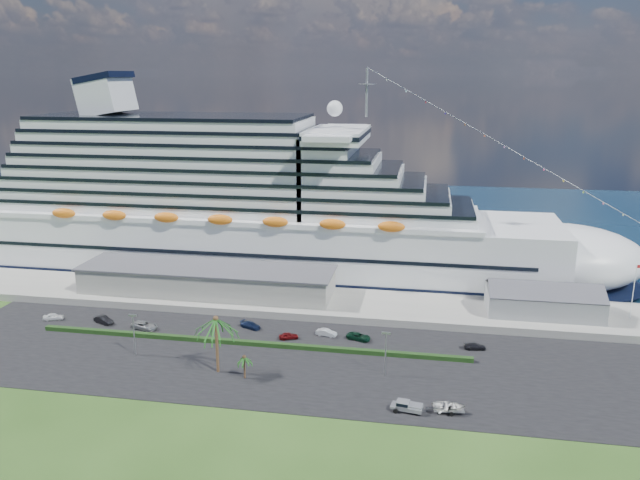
% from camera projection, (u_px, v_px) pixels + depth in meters
% --- Properties ---
extents(ground, '(420.00, 420.00, 0.00)m').
position_uv_depth(ground, '(266.00, 387.00, 107.82)').
color(ground, '#274617').
rests_on(ground, ground).
extents(asphalt_lot, '(140.00, 38.00, 0.12)m').
position_uv_depth(asphalt_lot, '(281.00, 359.00, 118.27)').
color(asphalt_lot, black).
rests_on(asphalt_lot, ground).
extents(wharf, '(240.00, 20.00, 1.80)m').
position_uv_depth(wharf, '(310.00, 302.00, 145.64)').
color(wharf, gray).
rests_on(wharf, ground).
extents(water, '(420.00, 160.00, 0.02)m').
position_uv_depth(water, '(356.00, 220.00, 231.48)').
color(water, '#0B1B32').
rests_on(water, ground).
extents(cruise_ship, '(191.00, 38.00, 54.00)m').
position_uv_depth(cruise_ship, '(248.00, 211.00, 168.01)').
color(cruise_ship, silver).
rests_on(cruise_ship, ground).
extents(terminal_building, '(61.00, 15.00, 6.30)m').
position_uv_depth(terminal_building, '(207.00, 279.00, 148.79)').
color(terminal_building, gray).
rests_on(terminal_building, wharf).
extents(port_shed, '(24.00, 12.31, 7.37)m').
position_uv_depth(port_shed, '(543.00, 301.00, 135.98)').
color(port_shed, gray).
rests_on(port_shed, wharf).
extents(flagpole, '(1.08, 0.16, 12.00)m').
position_uv_depth(flagpole, '(634.00, 290.00, 131.94)').
color(flagpole, silver).
rests_on(flagpole, wharf).
extents(hedge, '(88.00, 1.10, 0.90)m').
position_uv_depth(hedge, '(247.00, 343.00, 124.24)').
color(hedge, black).
rests_on(hedge, asphalt_lot).
extents(lamp_post_left, '(1.60, 0.35, 8.27)m').
position_uv_depth(lamp_post_left, '(134.00, 329.00, 118.77)').
color(lamp_post_left, gray).
rests_on(lamp_post_left, asphalt_lot).
extents(lamp_post_right, '(1.60, 0.35, 8.27)m').
position_uv_depth(lamp_post_right, '(386.00, 348.00, 110.68)').
color(lamp_post_right, gray).
rests_on(lamp_post_right, asphalt_lot).
extents(palm_tall, '(8.82, 8.82, 11.13)m').
position_uv_depth(palm_tall, '(216.00, 325.00, 110.93)').
color(palm_tall, '#47301E').
rests_on(palm_tall, ground).
extents(palm_short, '(3.53, 3.53, 4.56)m').
position_uv_depth(palm_short, '(244.00, 360.00, 110.01)').
color(palm_short, '#47301E').
rests_on(palm_short, ground).
extents(parked_car_0, '(4.60, 2.95, 1.46)m').
position_uv_depth(parked_car_0, '(54.00, 317.00, 136.88)').
color(parked_car_0, white).
rests_on(parked_car_0, asphalt_lot).
extents(parked_car_1, '(5.04, 3.44, 1.57)m').
position_uv_depth(parked_car_1, '(103.00, 320.00, 134.94)').
color(parked_car_1, black).
rests_on(parked_car_1, asphalt_lot).
extents(parked_car_2, '(6.17, 3.93, 1.58)m').
position_uv_depth(parked_car_2, '(144.00, 326.00, 131.92)').
color(parked_car_2, gray).
rests_on(parked_car_2, asphalt_lot).
extents(parked_car_3, '(5.06, 3.53, 1.36)m').
position_uv_depth(parked_car_3, '(251.00, 325.00, 132.40)').
color(parked_car_3, '#101C3A').
rests_on(parked_car_3, asphalt_lot).
extents(parked_car_4, '(4.24, 2.96, 1.34)m').
position_uv_depth(parked_car_4, '(289.00, 336.00, 127.05)').
color(parked_car_4, '#610C0E').
rests_on(parked_car_4, asphalt_lot).
extents(parked_car_5, '(4.53, 2.32, 1.42)m').
position_uv_depth(parked_car_5, '(326.00, 333.00, 128.51)').
color(parked_car_5, silver).
rests_on(parked_car_5, asphalt_lot).
extents(parked_car_6, '(5.44, 3.72, 1.38)m').
position_uv_depth(parked_car_6, '(359.00, 337.00, 126.62)').
color(parked_car_6, black).
rests_on(parked_car_6, asphalt_lot).
extents(parked_car_7, '(4.45, 2.24, 1.24)m').
position_uv_depth(parked_car_7, '(475.00, 346.00, 122.31)').
color(parked_car_7, black).
rests_on(parked_car_7, asphalt_lot).
extents(pickup_truck, '(5.29, 2.62, 1.78)m').
position_uv_depth(pickup_truck, '(406.00, 406.00, 99.66)').
color(pickup_truck, black).
rests_on(pickup_truck, asphalt_lot).
extents(boat_trailer, '(6.19, 4.31, 1.74)m').
position_uv_depth(boat_trailer, '(449.00, 406.00, 99.17)').
color(boat_trailer, gray).
rests_on(boat_trailer, asphalt_lot).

